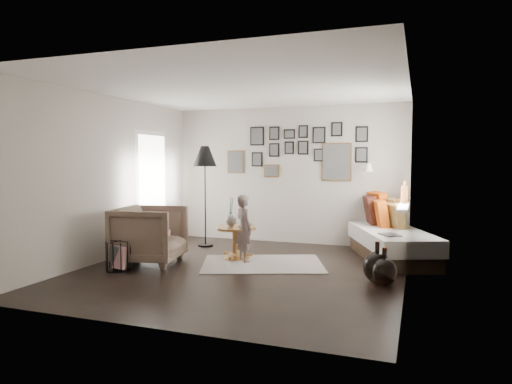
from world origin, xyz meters
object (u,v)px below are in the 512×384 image
(demijohn_small, at_px, (384,272))
(magazine_basket, at_px, (118,256))
(vase, at_px, (231,218))
(pedestal_table, at_px, (236,244))
(armchair, at_px, (150,235))
(demijohn_large, at_px, (377,267))
(child, at_px, (244,228))
(floor_lamp, at_px, (205,160))
(daybed, at_px, (392,238))

(demijohn_small, bearing_deg, magazine_basket, -173.10)
(vase, relative_size, magazine_basket, 1.11)
(pedestal_table, relative_size, armchair, 0.68)
(vase, distance_m, demijohn_small, 2.64)
(vase, height_order, demijohn_large, vase)
(demijohn_large, bearing_deg, child, 164.70)
(floor_lamp, height_order, child, floor_lamp)
(floor_lamp, bearing_deg, child, -40.76)
(armchair, xyz_separation_m, demijohn_small, (3.48, -0.10, -0.26))
(floor_lamp, distance_m, magazine_basket, 2.55)
(armchair, bearing_deg, child, -76.43)
(floor_lamp, relative_size, child, 1.76)
(magazine_basket, distance_m, demijohn_small, 3.69)
(pedestal_table, xyz_separation_m, demijohn_small, (2.37, -0.84, -0.06))
(pedestal_table, relative_size, demijohn_small, 1.35)
(pedestal_table, bearing_deg, magazine_basket, -135.13)
(magazine_basket, bearing_deg, demijohn_small, 6.90)
(armchair, distance_m, demijohn_small, 3.49)
(demijohn_large, distance_m, demijohn_small, 0.16)
(pedestal_table, xyz_separation_m, magazine_basket, (-1.29, -1.29, -0.03))
(daybed, relative_size, child, 2.16)
(daybed, height_order, child, child)
(pedestal_table, height_order, magazine_basket, pedestal_table)
(demijohn_large, bearing_deg, armchair, -179.59)
(pedestal_table, distance_m, floor_lamp, 1.84)
(daybed, xyz_separation_m, child, (-2.16, -1.06, 0.20))
(vase, bearing_deg, demijohn_large, -17.59)
(vase, xyz_separation_m, child, (0.29, -0.18, -0.14))
(pedestal_table, height_order, armchair, armchair)
(child, bearing_deg, magazine_basket, 80.86)
(armchair, height_order, magazine_basket, armchair)
(magazine_basket, bearing_deg, vase, 47.13)
(demijohn_large, bearing_deg, daybed, 86.48)
(pedestal_table, bearing_deg, daybed, 20.69)
(child, bearing_deg, floor_lamp, 3.20)
(vase, relative_size, armchair, 0.48)
(floor_lamp, relative_size, demijohn_small, 3.78)
(pedestal_table, height_order, demijohn_large, demijohn_large)
(demijohn_large, height_order, demijohn_small, demijohn_large)
(daybed, distance_m, child, 2.41)
(demijohn_large, relative_size, demijohn_small, 1.10)
(vase, xyz_separation_m, floor_lamp, (-0.86, 0.81, 0.93))
(magazine_basket, distance_m, child, 1.90)
(pedestal_table, relative_size, vase, 1.40)
(daybed, distance_m, armchair, 3.85)
(daybed, height_order, floor_lamp, floor_lamp)
(demijohn_small, height_order, child, child)
(vase, distance_m, demijohn_large, 2.51)
(armchair, xyz_separation_m, floor_lamp, (0.17, 1.58, 1.15))
(demijohn_small, bearing_deg, floor_lamp, 153.17)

